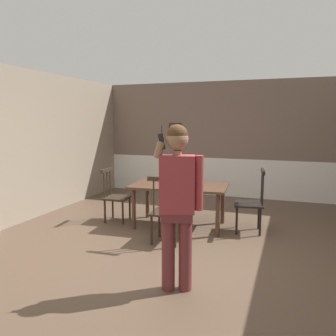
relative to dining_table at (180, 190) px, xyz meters
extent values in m
plane|color=brown|center=(0.32, -1.13, -0.64)|extent=(8.31, 8.31, 0.00)
cube|color=#756056|center=(0.32, 2.65, 1.17)|extent=(6.14, 0.12, 1.80)
cube|color=white|center=(0.32, 2.66, -0.18)|extent=(6.14, 0.14, 0.91)
cube|color=white|center=(0.32, 2.63, 0.27)|extent=(6.14, 0.05, 0.06)
cube|color=#382314|center=(-0.96, 2.57, 0.84)|extent=(0.32, 0.03, 0.53)
cube|color=#9F5974|center=(-0.96, 2.56, 0.84)|extent=(0.24, 0.01, 0.45)
cube|color=#4C3323|center=(0.00, 0.00, 0.07)|extent=(1.67, 1.04, 0.04)
cylinder|color=#4C3323|center=(-0.67, -0.41, -0.29)|extent=(0.07, 0.07, 0.69)
cylinder|color=#4C3323|center=(0.73, -0.30, -0.29)|extent=(0.07, 0.07, 0.69)
cylinder|color=#4C3323|center=(-0.73, 0.30, -0.29)|extent=(0.07, 0.07, 0.69)
cylinder|color=#4C3323|center=(0.67, 0.41, -0.29)|extent=(0.07, 0.07, 0.69)
cube|color=#2D2319|center=(0.07, -0.80, -0.19)|extent=(0.47, 0.47, 0.03)
cube|color=#2D2319|center=(0.08, -1.01, 0.35)|extent=(0.45, 0.06, 0.06)
cylinder|color=#2D2319|center=(-0.06, -1.02, 0.10)|extent=(0.02, 0.02, 0.55)
cylinder|color=#2D2319|center=(0.08, -1.01, 0.10)|extent=(0.02, 0.02, 0.55)
cylinder|color=#2D2319|center=(0.21, -1.00, 0.10)|extent=(0.02, 0.02, 0.55)
cylinder|color=#2D2319|center=(-0.12, -0.63, -0.42)|extent=(0.04, 0.04, 0.44)
cylinder|color=#2D2319|center=(0.24, -0.62, -0.42)|extent=(0.04, 0.04, 0.44)
cylinder|color=#2D2319|center=(-0.10, -0.99, -0.42)|extent=(0.04, 0.04, 0.44)
cylinder|color=#2D2319|center=(0.26, -0.97, -0.42)|extent=(0.04, 0.04, 0.44)
cube|color=black|center=(1.14, 0.10, -0.18)|extent=(0.51, 0.51, 0.03)
cube|color=black|center=(1.35, 0.13, 0.37)|extent=(0.11, 0.45, 0.06)
cylinder|color=black|center=(1.37, -0.01, 0.12)|extent=(0.02, 0.02, 0.56)
cylinder|color=black|center=(1.35, 0.13, 0.12)|extent=(0.02, 0.02, 0.56)
cylinder|color=black|center=(1.33, 0.26, 0.12)|extent=(0.02, 0.02, 0.56)
cylinder|color=black|center=(0.99, -0.11, -0.41)|extent=(0.04, 0.04, 0.45)
cylinder|color=black|center=(0.94, 0.25, -0.41)|extent=(0.04, 0.04, 0.45)
cylinder|color=black|center=(1.35, -0.06, -0.41)|extent=(0.04, 0.04, 0.45)
cylinder|color=black|center=(1.30, 0.30, -0.41)|extent=(0.04, 0.04, 0.45)
cube|color=#2D2319|center=(-1.14, -0.10, -0.21)|extent=(0.46, 0.46, 0.03)
cube|color=#2D2319|center=(-1.34, -0.11, 0.28)|extent=(0.08, 0.43, 0.06)
cylinder|color=#2D2319|center=(-1.35, 0.01, 0.06)|extent=(0.02, 0.02, 0.51)
cylinder|color=#2D2319|center=(-1.34, -0.11, 0.06)|extent=(0.02, 0.02, 0.51)
cylinder|color=#2D2319|center=(-1.32, -0.24, 0.06)|extent=(0.02, 0.02, 0.51)
cylinder|color=#2D2319|center=(-0.99, 0.09, -0.43)|extent=(0.04, 0.04, 0.41)
cylinder|color=#2D2319|center=(-0.96, -0.25, -0.43)|extent=(0.04, 0.04, 0.41)
cylinder|color=#2D2319|center=(-1.33, 0.06, -0.43)|extent=(0.04, 0.04, 0.41)
cylinder|color=#2D2319|center=(-1.30, -0.28, -0.43)|extent=(0.04, 0.04, 0.41)
cylinder|color=brown|center=(0.75, -2.09, -0.21)|extent=(0.14, 0.14, 0.85)
cylinder|color=brown|center=(0.58, -2.14, -0.21)|extent=(0.14, 0.14, 0.85)
cube|color=brown|center=(0.66, -2.11, 0.18)|extent=(0.36, 0.27, 0.12)
cube|color=#993338|center=(0.66, -2.11, 0.51)|extent=(0.40, 0.30, 0.60)
cylinder|color=#993338|center=(0.88, -2.05, 0.53)|extent=(0.09, 0.09, 0.57)
cylinder|color=#936B4C|center=(0.50, -2.18, 0.87)|extent=(0.15, 0.11, 0.19)
cylinder|color=#936B4C|center=(0.66, -2.11, 0.84)|extent=(0.09, 0.09, 0.05)
sphere|color=#936B4C|center=(0.66, -2.11, 0.98)|extent=(0.23, 0.23, 0.23)
sphere|color=#472D19|center=(0.66, -2.11, 1.02)|extent=(0.22, 0.22, 0.22)
cube|color=black|center=(0.52, -2.19, 0.95)|extent=(0.09, 0.06, 0.17)
cylinder|color=black|center=(0.52, -2.19, 1.07)|extent=(0.01, 0.01, 0.08)
camera|label=1|loc=(1.75, -5.38, 1.16)|focal=36.24mm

